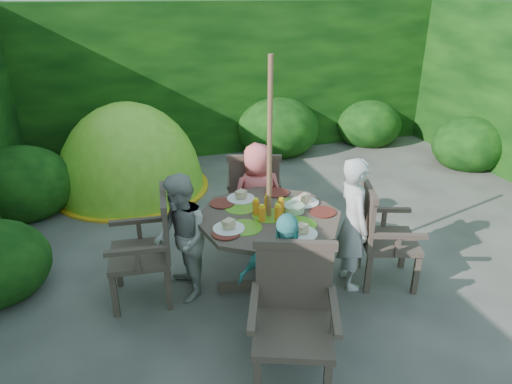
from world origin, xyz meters
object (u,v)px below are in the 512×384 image
object	(u,v)px
garden_chair_front	(293,315)
child_left	(181,239)
garden_chair_left	(149,247)
child_back	(258,197)
garden_chair_right	(381,234)
child_right	(353,224)
parasol_pole	(269,184)
child_front	(284,284)
patio_table	(269,228)
garden_chair_back	(254,192)
dome_tent	(133,189)

from	to	relation	value
garden_chair_front	child_left	world-z (taller)	child_left
garden_chair_left	child_back	bearing A→B (deg)	121.04
garden_chair_right	child_right	size ratio (longest dim) A/B	0.74
parasol_pole	child_front	bearing A→B (deg)	-99.86
child_left	garden_chair_right	bearing A→B (deg)	76.80
garden_chair_front	child_front	xyz separation A→B (m)	(0.03, 0.29, 0.06)
garden_chair_left	child_back	xyz separation A→B (m)	(1.21, 0.59, 0.07)
child_back	patio_table	bearing A→B (deg)	77.82
garden_chair_back	garden_chair_front	distance (m)	2.18
patio_table	garden_chair_right	distance (m)	1.10
garden_chair_front	child_right	xyz separation A→B (m)	(0.96, 0.94, 0.11)
child_back	garden_chair_right	bearing A→B (deg)	131.76
child_left	dome_tent	xyz separation A→B (m)	(-0.35, 2.73, -0.60)
patio_table	garden_chair_left	bearing A→B (deg)	169.79
patio_table	dome_tent	world-z (taller)	dome_tent
parasol_pole	child_front	world-z (taller)	parasol_pole
garden_chair_front	child_right	distance (m)	1.35
garden_chair_right	child_front	world-z (taller)	child_front
child_front	child_right	bearing A→B (deg)	59.98
child_left	dome_tent	size ratio (longest dim) A/B	0.48
parasol_pole	child_right	world-z (taller)	parasol_pole
child_right	child_front	xyz separation A→B (m)	(-0.93, -0.65, -0.05)
child_front	dome_tent	distance (m)	3.83
parasol_pole	child_front	distance (m)	0.94
garden_chair_back	garden_chair_right	bearing A→B (deg)	141.20
patio_table	child_back	size ratio (longest dim) A/B	1.30
child_left	child_back	distance (m)	1.13
child_left	patio_table	bearing A→B (deg)	76.50
garden_chair_right	child_right	xyz separation A→B (m)	(-0.29, 0.04, 0.13)
dome_tent	garden_chair_front	bearing A→B (deg)	-79.93
child_back	dome_tent	bearing A→B (deg)	-61.17
garden_chair_front	parasol_pole	bearing A→B (deg)	101.50
child_front	patio_table	bearing A→B (deg)	104.65
parasol_pole	child_front	size ratio (longest dim) A/B	1.83
parasol_pole	child_right	bearing A→B (deg)	-9.86
child_left	dome_tent	world-z (taller)	dome_tent
patio_table	garden_chair_front	distance (m)	1.10
parasol_pole	child_right	xyz separation A→B (m)	(0.79, -0.14, -0.45)
garden_chair_left	dome_tent	xyz separation A→B (m)	(-0.06, 2.67, -0.54)
garden_chair_right	garden_chair_back	size ratio (longest dim) A/B	0.97
garden_chair_left	garden_chair_back	xyz separation A→B (m)	(1.25, 0.88, -0.00)
parasol_pole	child_back	xyz separation A→B (m)	(0.14, 0.79, -0.50)
patio_table	child_left	distance (m)	0.81
child_left	child_back	size ratio (longest dim) A/B	1.00
child_right	dome_tent	size ratio (longest dim) A/B	0.52
garden_chair_right	child_right	world-z (taller)	child_right
parasol_pole	dome_tent	world-z (taller)	parasol_pole
garden_chair_left	child_front	world-z (taller)	child_front
garden_chair_right	child_right	bearing A→B (deg)	100.69
garden_chair_right	child_back	distance (m)	1.35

